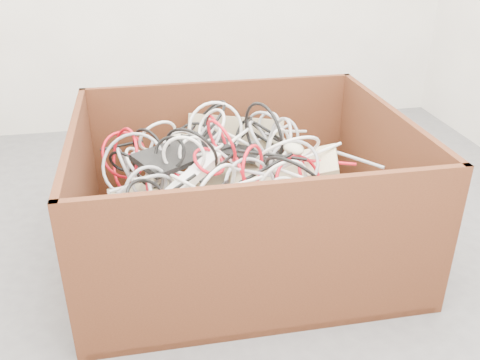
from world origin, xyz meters
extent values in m
plane|color=#4F4F52|center=(0.00, 0.00, 0.00)|extent=(3.00, 3.00, 0.00)
cube|color=#401E10|center=(-0.05, 0.06, 0.01)|extent=(1.19, 0.99, 0.03)
cube|color=#401E10|center=(-0.05, 0.54, 0.27)|extent=(1.19, 0.02, 0.55)
cube|color=#401E10|center=(-0.05, -0.42, 0.27)|extent=(1.19, 0.03, 0.55)
cube|color=#401E10|center=(0.54, 0.06, 0.27)|extent=(0.02, 0.94, 0.55)
cube|color=#401E10|center=(-0.63, 0.06, 0.27)|extent=(0.02, 0.94, 0.55)
cube|color=#C1BB8F|center=(-0.05, 0.08, 0.08)|extent=(1.04, 0.90, 0.19)
cube|color=#C1BB8F|center=(-0.15, 0.01, 0.17)|extent=(0.75, 0.67, 0.20)
cube|color=tan|center=(-0.24, 0.12, 0.22)|extent=(0.42, 0.35, 0.10)
cube|color=tan|center=(0.30, 0.09, 0.22)|extent=(0.43, 0.30, 0.13)
cube|color=tan|center=(-0.03, -0.14, 0.18)|extent=(0.21, 0.43, 0.12)
cube|color=tan|center=(-0.23, -0.06, 0.22)|extent=(0.42, 0.27, 0.16)
cube|color=tan|center=(0.15, -0.04, 0.24)|extent=(0.30, 0.43, 0.14)
cube|color=tan|center=(0.00, 0.41, 0.35)|extent=(0.43, 0.08, 0.20)
cube|color=tan|center=(-0.08, 0.02, 0.30)|extent=(0.40, 0.37, 0.16)
cube|color=tan|center=(0.12, 0.06, 0.34)|extent=(0.41, 0.27, 0.18)
cube|color=black|center=(-0.06, 0.19, 0.37)|extent=(0.43, 0.22, 0.12)
cube|color=black|center=(-0.24, 0.13, 0.41)|extent=(0.41, 0.38, 0.08)
ellipsoid|color=beige|center=(-0.33, 0.14, 0.32)|extent=(0.12, 0.13, 0.04)
ellipsoid|color=beige|center=(0.16, 0.37, 0.33)|extent=(0.13, 0.12, 0.04)
ellipsoid|color=beige|center=(-0.19, -0.22, 0.31)|extent=(0.12, 0.09, 0.04)
ellipsoid|color=beige|center=(0.13, -0.02, 0.46)|extent=(0.09, 0.12, 0.04)
ellipsoid|color=beige|center=(-0.24, 0.31, 0.39)|extent=(0.13, 0.11, 0.04)
cube|color=white|center=(-0.23, -0.01, 0.38)|extent=(0.23, 0.21, 0.11)
cube|color=white|center=(-0.40, -0.21, 0.33)|extent=(0.27, 0.23, 0.10)
cube|color=#0C38BB|center=(0.25, 0.03, 0.35)|extent=(0.05, 0.05, 0.03)
torus|color=silver|center=(0.05, -0.21, 0.39)|extent=(0.13, 0.10, 0.10)
torus|color=gray|center=(-0.44, 0.20, 0.34)|extent=(0.07, 0.14, 0.15)
torus|color=silver|center=(0.13, 0.20, 0.39)|extent=(0.15, 0.12, 0.17)
torus|color=black|center=(0.04, 0.10, 0.47)|extent=(0.14, 0.33, 0.35)
torus|color=silver|center=(0.14, -0.20, 0.38)|extent=(0.24, 0.17, 0.18)
torus|color=silver|center=(-0.25, 0.17, 0.40)|extent=(0.22, 0.05, 0.22)
torus|color=gray|center=(-0.05, -0.16, 0.39)|extent=(0.21, 0.19, 0.23)
torus|color=black|center=(0.12, 0.31, 0.35)|extent=(0.20, 0.24, 0.16)
torus|color=gray|center=(0.10, 0.08, 0.43)|extent=(0.11, 0.30, 0.29)
torus|color=gray|center=(0.06, 0.20, 0.41)|extent=(0.15, 0.22, 0.18)
torus|color=red|center=(0.16, -0.04, 0.38)|extent=(0.08, 0.16, 0.17)
torus|color=silver|center=(-0.26, 0.01, 0.45)|extent=(0.21, 0.07, 0.22)
torus|color=silver|center=(-0.13, 0.24, 0.47)|extent=(0.14, 0.20, 0.17)
torus|color=black|center=(-0.19, 0.32, 0.36)|extent=(0.21, 0.10, 0.19)
torus|color=black|center=(-0.22, -0.22, 0.39)|extent=(0.21, 0.22, 0.23)
torus|color=black|center=(-0.31, 0.05, 0.45)|extent=(0.16, 0.12, 0.14)
torus|color=silver|center=(-0.26, -0.10, 0.40)|extent=(0.15, 0.15, 0.12)
torus|color=black|center=(-0.22, 0.08, 0.43)|extent=(0.25, 0.15, 0.27)
torus|color=silver|center=(0.11, 0.01, 0.43)|extent=(0.31, 0.20, 0.25)
torus|color=silver|center=(-0.17, 0.16, 0.40)|extent=(0.21, 0.20, 0.09)
torus|color=silver|center=(0.05, -0.18, 0.42)|extent=(0.23, 0.07, 0.23)
torus|color=black|center=(-0.07, 0.31, 0.43)|extent=(0.21, 0.14, 0.23)
torus|color=black|center=(-0.48, 0.19, 0.36)|extent=(0.15, 0.07, 0.15)
torus|color=silver|center=(-0.11, 0.26, 0.44)|extent=(0.31, 0.12, 0.29)
torus|color=silver|center=(-0.41, 0.19, 0.34)|extent=(0.13, 0.21, 0.18)
torus|color=gray|center=(0.10, 0.30, 0.39)|extent=(0.18, 0.20, 0.26)
torus|color=gray|center=(-0.15, 0.19, 0.44)|extent=(0.12, 0.13, 0.13)
torus|color=red|center=(-0.34, 0.00, 0.35)|extent=(0.15, 0.10, 0.13)
torus|color=red|center=(-0.04, -0.10, 0.44)|extent=(0.11, 0.15, 0.17)
torus|color=red|center=(-0.47, 0.22, 0.36)|extent=(0.13, 0.33, 0.34)
torus|color=red|center=(0.13, -0.11, 0.36)|extent=(0.23, 0.20, 0.26)
torus|color=silver|center=(-0.34, 0.32, 0.40)|extent=(0.20, 0.15, 0.17)
torus|color=red|center=(-0.17, 0.03, 0.41)|extent=(0.16, 0.17, 0.09)
torus|color=black|center=(0.10, 0.27, 0.41)|extent=(0.19, 0.22, 0.14)
torus|color=black|center=(-0.39, -0.18, 0.39)|extent=(0.16, 0.17, 0.17)
torus|color=gray|center=(-0.39, 0.01, 0.36)|extent=(0.17, 0.06, 0.16)
torus|color=black|center=(-0.38, 0.27, 0.37)|extent=(0.13, 0.15, 0.19)
torus|color=silver|center=(-0.21, 0.07, 0.43)|extent=(0.14, 0.08, 0.12)
torus|color=gray|center=(0.12, -0.06, 0.42)|extent=(0.18, 0.17, 0.20)
torus|color=gray|center=(-0.44, 0.11, 0.39)|extent=(0.31, 0.19, 0.28)
torus|color=gray|center=(-0.42, -0.04, 0.33)|extent=(0.31, 0.18, 0.30)
torus|color=black|center=(-0.14, 0.32, 0.45)|extent=(0.24, 0.32, 0.23)
torus|color=red|center=(-0.12, 0.06, 0.47)|extent=(0.12, 0.21, 0.20)
torus|color=silver|center=(-0.19, -0.23, 0.43)|extent=(0.22, 0.20, 0.28)
torus|color=gray|center=(-0.47, 0.17, 0.36)|extent=(0.06, 0.16, 0.16)
torus|color=black|center=(-0.38, 0.13, 0.33)|extent=(0.13, 0.13, 0.13)
torus|color=gray|center=(0.13, 0.34, 0.42)|extent=(0.11, 0.11, 0.14)
torus|color=black|center=(0.09, -0.16, 0.42)|extent=(0.24, 0.23, 0.27)
torus|color=gray|center=(-0.40, -0.05, 0.37)|extent=(0.17, 0.08, 0.18)
torus|color=black|center=(0.01, 0.30, 0.42)|extent=(0.10, 0.15, 0.13)
torus|color=red|center=(-0.47, 0.29, 0.35)|extent=(0.25, 0.17, 0.23)
torus|color=gray|center=(0.19, 0.31, 0.37)|extent=(0.11, 0.18, 0.20)
torus|color=red|center=(-0.10, 0.29, 0.39)|extent=(0.07, 0.27, 0.27)
cylinder|color=silver|center=(-0.04, 0.11, 0.47)|extent=(0.12, 0.18, 0.04)
cylinder|color=black|center=(0.20, 0.32, 0.33)|extent=(0.03, 0.19, 0.06)
cylinder|color=gray|center=(-0.13, 0.10, 0.42)|extent=(0.12, 0.20, 0.06)
cylinder|color=red|center=(0.24, 0.01, 0.39)|extent=(0.26, 0.08, 0.03)
cylinder|color=silver|center=(-0.12, 0.30, 0.43)|extent=(0.13, 0.23, 0.08)
cylinder|color=silver|center=(-0.04, 0.24, 0.41)|extent=(0.18, 0.16, 0.07)
cylinder|color=silver|center=(0.18, -0.13, 0.38)|extent=(0.24, 0.12, 0.09)
cylinder|color=silver|center=(-0.09, -0.20, 0.44)|extent=(0.15, 0.09, 0.02)
cylinder|color=silver|center=(0.19, 0.01, 0.41)|extent=(0.28, 0.09, 0.07)
cylinder|color=gray|center=(0.36, -0.01, 0.40)|extent=(0.17, 0.20, 0.02)
cylinder|color=silver|center=(-0.39, 0.05, 0.38)|extent=(0.03, 0.26, 0.04)
cylinder|color=silver|center=(-0.48, 0.05, 0.32)|extent=(0.10, 0.17, 0.08)
cylinder|color=gray|center=(-0.05, -0.12, 0.43)|extent=(0.12, 0.10, 0.03)
cylinder|color=gray|center=(-0.20, 0.29, 0.40)|extent=(0.16, 0.25, 0.03)
cylinder|color=black|center=(0.01, -0.11, 0.44)|extent=(0.20, 0.08, 0.07)
cylinder|color=black|center=(-0.29, -0.10, 0.39)|extent=(0.14, 0.11, 0.04)
cylinder|color=silver|center=(0.25, 0.39, 0.35)|extent=(0.15, 0.09, 0.06)
cylinder|color=black|center=(0.05, -0.04, 0.45)|extent=(0.23, 0.11, 0.02)
cylinder|color=black|center=(-0.14, -0.05, 0.43)|extent=(0.18, 0.21, 0.03)
cylinder|color=red|center=(0.06, -0.25, 0.38)|extent=(0.14, 0.15, 0.06)
cylinder|color=gray|center=(0.12, 0.16, 0.38)|extent=(0.20, 0.07, 0.08)
cylinder|color=gray|center=(0.14, 0.36, 0.36)|extent=(0.20, 0.08, 0.06)
cylinder|color=gray|center=(-0.37, 0.20, 0.40)|extent=(0.05, 0.23, 0.03)
cylinder|color=red|center=(-0.08, -0.08, 0.43)|extent=(0.02, 0.15, 0.02)
cylinder|color=black|center=(-0.49, 0.38, 0.35)|extent=(0.18, 0.03, 0.03)
cylinder|color=silver|center=(-0.39, 0.04, 0.37)|extent=(0.12, 0.16, 0.08)
cylinder|color=red|center=(-0.40, 0.25, 0.35)|extent=(0.13, 0.14, 0.04)
camera|label=1|loc=(-0.38, -1.66, 1.21)|focal=39.21mm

